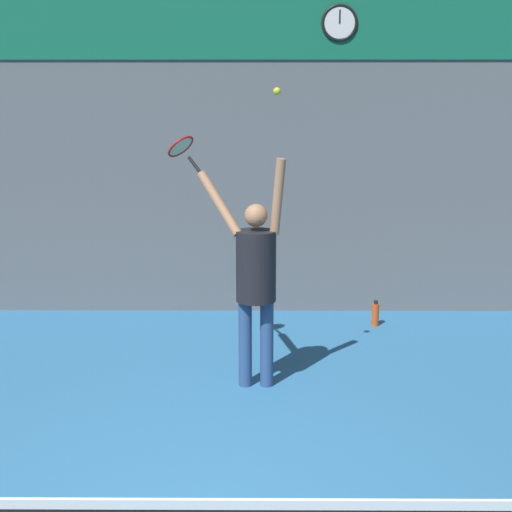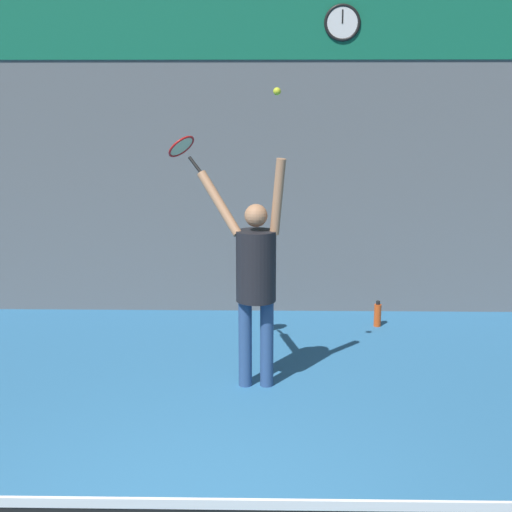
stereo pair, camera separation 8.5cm
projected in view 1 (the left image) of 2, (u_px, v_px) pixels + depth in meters
name	position (u px, v px, depth m)	size (l,w,h in m)	color
back_wall	(227.00, 119.00, 8.94)	(18.00, 0.10, 5.00)	slate
sponsor_banner	(225.00, 23.00, 8.62)	(7.74, 0.02, 0.86)	#146B4C
scoreboard_clock	(340.00, 23.00, 8.60)	(0.44, 0.04, 0.44)	white
tennis_player	(255.00, 273.00, 6.78)	(0.88, 0.54, 2.23)	#2D4C7F
tennis_racket	(182.00, 148.00, 6.93)	(0.40, 0.37, 0.37)	black
tennis_ball	(277.00, 91.00, 6.36)	(0.07, 0.07, 0.07)	#CCDB2D
water_bottle	(375.00, 314.00, 8.80)	(0.09, 0.09, 0.32)	#D84C19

